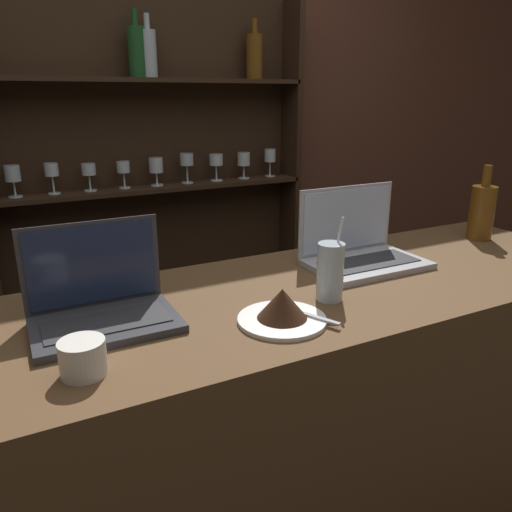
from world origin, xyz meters
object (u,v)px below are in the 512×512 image
(water_glass, at_px, (330,272))
(coffee_cup, at_px, (83,358))
(wine_bottle_amber, at_px, (482,211))
(cake_plate, at_px, (282,309))
(laptop_far, at_px, (359,248))
(laptop_near, at_px, (101,302))

(water_glass, height_order, coffee_cup, water_glass)
(wine_bottle_amber, height_order, coffee_cup, wine_bottle_amber)
(wine_bottle_amber, relative_size, coffee_cup, 3.07)
(coffee_cup, bearing_deg, water_glass, 7.84)
(cake_plate, relative_size, wine_bottle_amber, 0.78)
(laptop_far, xyz_separation_m, water_glass, (-0.24, -0.19, 0.02))
(cake_plate, bearing_deg, laptop_near, 152.92)
(laptop_far, distance_m, coffee_cup, 0.89)
(wine_bottle_amber, distance_m, coffee_cup, 1.42)
(laptop_far, relative_size, wine_bottle_amber, 1.32)
(cake_plate, relative_size, water_glass, 0.97)
(water_glass, height_order, wine_bottle_amber, wine_bottle_amber)
(laptop_far, height_order, coffee_cup, laptop_far)
(cake_plate, height_order, water_glass, water_glass)
(laptop_near, xyz_separation_m, laptop_far, (0.77, 0.06, -0.00))
(wine_bottle_amber, bearing_deg, laptop_near, -176.30)
(wine_bottle_amber, bearing_deg, water_glass, -165.17)
(laptop_far, xyz_separation_m, coffee_cup, (-0.84, -0.27, -0.02))
(laptop_near, bearing_deg, coffee_cup, -109.51)
(water_glass, relative_size, wine_bottle_amber, 0.80)
(cake_plate, distance_m, coffee_cup, 0.43)
(laptop_near, relative_size, water_glass, 1.49)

